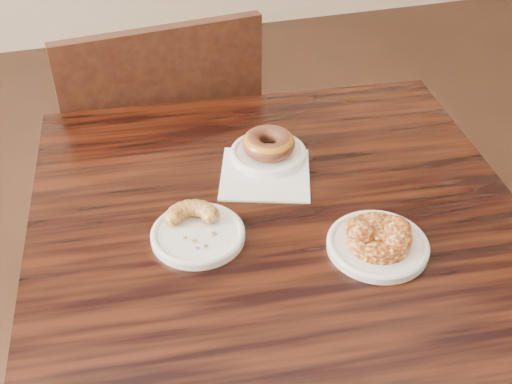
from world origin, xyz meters
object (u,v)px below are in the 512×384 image
object	(u,v)px
glazed_donut	(269,143)
apple_fritter	(379,235)
cafe_table	(276,355)
cruller_fragment	(197,226)
chair_far	(154,149)

from	to	relation	value
glazed_donut	apple_fritter	bearing A→B (deg)	-71.31
cafe_table	cruller_fragment	xyz separation A→B (m)	(-0.15, -0.01, 0.40)
chair_far	cruller_fragment	world-z (taller)	chair_far
chair_far	apple_fritter	world-z (taller)	chair_far
cafe_table	cruller_fragment	bearing A→B (deg)	-171.03
apple_fritter	chair_far	bearing A→B (deg)	108.33
cafe_table	glazed_donut	distance (m)	0.45
cafe_table	glazed_donut	xyz separation A→B (m)	(0.03, 0.18, 0.41)
chair_far	apple_fritter	distance (m)	0.94
cafe_table	chair_far	distance (m)	0.74
cafe_table	apple_fritter	size ratio (longest dim) A/B	5.84
cafe_table	glazed_donut	world-z (taller)	glazed_donut
chair_far	cafe_table	bearing A→B (deg)	95.67
chair_far	apple_fritter	bearing A→B (deg)	102.60
cafe_table	cruller_fragment	world-z (taller)	cruller_fragment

